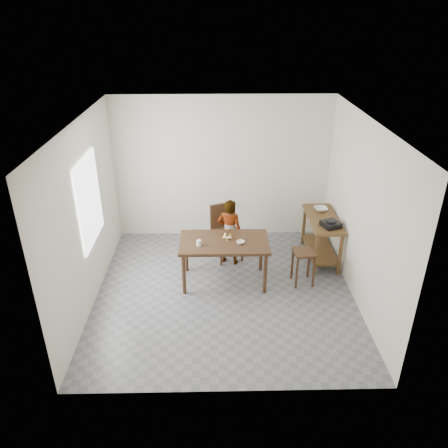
{
  "coord_description": "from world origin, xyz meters",
  "views": [
    {
      "loc": [
        -0.13,
        -5.7,
        4.07
      ],
      "look_at": [
        0.0,
        0.4,
        1.0
      ],
      "focal_mm": 35.0,
      "sensor_mm": 36.0,
      "label": 1
    }
  ],
  "objects_px": {
    "child": "(230,232)",
    "stool": "(303,267)",
    "prep_counter": "(321,238)",
    "dining_chair": "(227,233)",
    "dining_table": "(224,261)"
  },
  "relations": [
    {
      "from": "prep_counter",
      "to": "dining_table",
      "type": "bearing_deg",
      "value": -157.85
    },
    {
      "from": "dining_chair",
      "to": "stool",
      "type": "bearing_deg",
      "value": -55.85
    },
    {
      "from": "child",
      "to": "stool",
      "type": "xyz_separation_m",
      "value": [
        1.16,
        -0.67,
        -0.3
      ]
    },
    {
      "from": "prep_counter",
      "to": "dining_chair",
      "type": "distance_m",
      "value": 1.65
    },
    {
      "from": "child",
      "to": "dining_table",
      "type": "bearing_deg",
      "value": 98.04
    },
    {
      "from": "child",
      "to": "stool",
      "type": "height_order",
      "value": "child"
    },
    {
      "from": "child",
      "to": "stool",
      "type": "bearing_deg",
      "value": 168.23
    },
    {
      "from": "dining_table",
      "to": "prep_counter",
      "type": "height_order",
      "value": "prep_counter"
    },
    {
      "from": "prep_counter",
      "to": "dining_chair",
      "type": "relative_size",
      "value": 1.23
    },
    {
      "from": "dining_table",
      "to": "child",
      "type": "relative_size",
      "value": 1.18
    },
    {
      "from": "dining_table",
      "to": "stool",
      "type": "relative_size",
      "value": 2.35
    },
    {
      "from": "prep_counter",
      "to": "stool",
      "type": "distance_m",
      "value": 0.9
    },
    {
      "from": "stool",
      "to": "dining_chair",
      "type": "bearing_deg",
      "value": 145.69
    },
    {
      "from": "child",
      "to": "dining_chair",
      "type": "distance_m",
      "value": 0.19
    },
    {
      "from": "child",
      "to": "dining_chair",
      "type": "xyz_separation_m",
      "value": [
        -0.03,
        0.15,
        -0.11
      ]
    }
  ]
}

